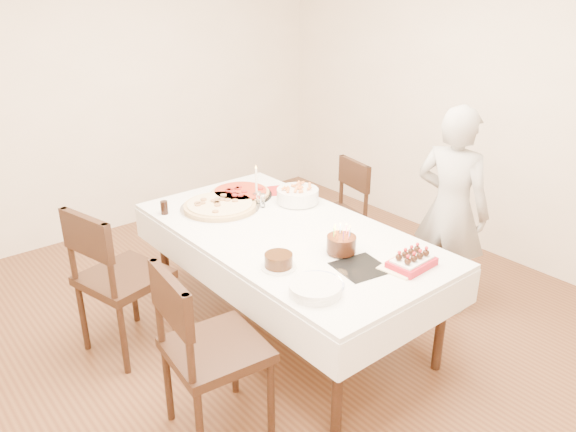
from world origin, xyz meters
TOP-DOWN VIEW (x-y plane):
  - floor at (0.00, 0.00)m, footprint 5.00×5.00m
  - wall_back at (0.00, 2.50)m, footprint 4.50×0.04m
  - wall_right at (2.25, 0.00)m, footprint 0.04×5.00m
  - dining_table at (0.10, 0.09)m, footprint 1.49×2.30m
  - chair_right_savory at (0.95, 0.55)m, footprint 0.55×0.55m
  - chair_left_savory at (-0.84, 0.60)m, footprint 0.64×0.64m
  - chair_left_dessert at (-0.79, -0.40)m, footprint 0.58×0.58m
  - person at (1.20, -0.39)m, footprint 0.45×0.61m
  - pizza_white at (-0.03, 0.70)m, footprint 0.76×0.76m
  - pizza_pepperoni at (0.23, 0.82)m, footprint 0.61×0.61m
  - red_placemat at (0.51, 0.72)m, footprint 0.27×0.27m
  - pasta_bowl at (0.47, 0.43)m, footprint 0.36×0.36m
  - taper_candle at (0.27, 0.67)m, footprint 0.07×0.07m
  - shaker_pair at (0.22, 0.52)m, footprint 0.12×0.12m
  - cola_glass at (-0.39, 0.86)m, footprint 0.07×0.07m
  - layer_cake at (-0.26, -0.26)m, footprint 0.27×0.27m
  - cake_board at (0.10, -0.56)m, footprint 0.32×0.32m
  - birthday_cake at (0.14, -0.36)m, footprint 0.19×0.19m
  - strawberry_box at (0.33, -0.74)m, footprint 0.28×0.20m
  - box_lid at (0.31, -0.71)m, footprint 0.33×0.25m
  - plate_stack at (-0.29, -0.60)m, footprint 0.35×0.35m
  - china_plate at (-0.22, -0.55)m, footprint 0.35×0.35m

SIDE VIEW (x-z plane):
  - floor at x=0.00m, z-range 0.00..0.00m
  - dining_table at x=0.10m, z-range 0.00..0.75m
  - chair_right_savory at x=0.95m, z-range 0.00..0.93m
  - chair_left_dessert at x=-0.79m, z-range 0.00..1.02m
  - chair_left_savory at x=-0.84m, z-range 0.00..1.03m
  - red_placemat at x=0.51m, z-range 0.75..0.75m
  - cake_board at x=0.10m, z-range 0.74..0.76m
  - box_lid at x=0.31m, z-range 0.74..0.76m
  - china_plate at x=-0.22m, z-range 0.75..0.76m
  - person at x=1.20m, z-range 0.00..1.52m
  - pizza_white at x=-0.03m, z-range 0.75..0.79m
  - pizza_pepperoni at x=0.23m, z-range 0.75..0.79m
  - plate_stack at x=-0.29m, z-range 0.75..0.81m
  - strawberry_box at x=0.33m, z-range 0.75..0.82m
  - layer_cake at x=-0.26m, z-range 0.75..0.84m
  - cola_glass at x=-0.39m, z-range 0.75..0.85m
  - shaker_pair at x=0.22m, z-range 0.75..0.85m
  - pasta_bowl at x=0.47m, z-range 0.76..0.86m
  - birthday_cake at x=0.14m, z-range 0.76..0.93m
  - taper_candle at x=0.27m, z-range 0.75..1.02m
  - wall_back at x=0.00m, z-range 0.00..2.70m
  - wall_right at x=2.25m, z-range 0.00..2.70m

